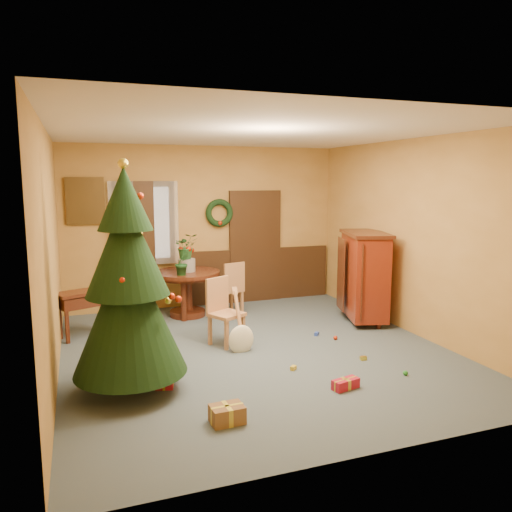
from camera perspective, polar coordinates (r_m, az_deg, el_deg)
name	(u,v)px	position (r m, az deg, el deg)	size (l,w,h in m)	color
room_envelope	(217,245)	(9.20, -4.49, 1.30)	(5.50, 5.50, 5.50)	#394852
dining_table	(187,285)	(8.53, -7.89, -3.28)	(1.12, 1.12, 0.77)	black
urn	(187,265)	(8.46, -7.94, -1.04)	(0.29, 0.29, 0.21)	slate
centerpiece_plant	(186,246)	(8.42, -7.99, 1.12)	(0.39, 0.33, 0.43)	#1E4C23
chair_near	(223,309)	(7.06, -3.82, -6.04)	(0.55, 0.55, 0.94)	#9A653D
chair_far	(231,287)	(8.53, -2.86, -3.52)	(0.49, 0.49, 0.92)	#9A653D
guitar	(241,322)	(6.73, -1.72, -7.52)	(0.35, 0.17, 0.83)	#E9E6C2
plant_stand	(183,293)	(8.24, -8.29, -4.24)	(0.29, 0.29, 0.74)	black
stand_plant	(183,263)	(8.14, -8.37, -0.75)	(0.25, 0.20, 0.46)	#19471E
christmas_tree	(128,284)	(5.49, -14.43, -3.17)	(1.22, 1.22, 2.52)	#382111
writing_desk	(85,302)	(7.76, -18.97, -5.01)	(0.87, 0.65, 0.69)	black
sideboard	(364,274)	(8.28, 12.29, -2.01)	(0.91, 1.27, 1.47)	#58170A
gift_a	(227,414)	(5.00, -3.32, -17.59)	(0.33, 0.25, 0.17)	brown
gift_b	(164,379)	(5.82, -10.43, -13.65)	(0.24, 0.24, 0.20)	#A4152A
gift_c	(145,369)	(6.20, -12.54, -12.50)	(0.32, 0.25, 0.16)	brown
gift_d	(346,384)	(5.80, 10.20, -14.19)	(0.34, 0.20, 0.11)	#A4152A
toy_a	(317,334)	(7.57, 6.94, -8.82)	(0.08, 0.05, 0.05)	#2742AB
toy_b	(405,373)	(6.33, 16.71, -12.69)	(0.06, 0.06, 0.06)	#238328
toy_c	(293,368)	(6.25, 4.29, -12.64)	(0.08, 0.05, 0.05)	gold
toy_d	(335,338)	(7.41, 9.07, -9.22)	(0.06, 0.06, 0.06)	#B5260C
toy_e	(363,358)	(6.69, 12.16, -11.34)	(0.08, 0.05, 0.05)	gold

